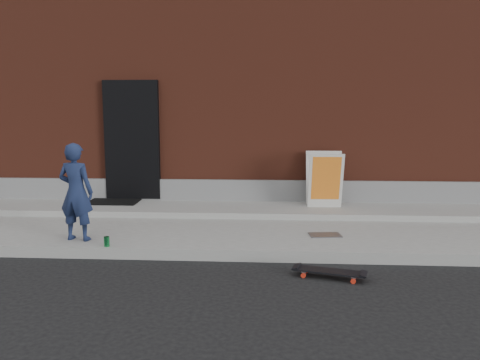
# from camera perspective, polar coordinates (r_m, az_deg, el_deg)

# --- Properties ---
(ground) EXTENTS (80.00, 80.00, 0.00)m
(ground) POSITION_cam_1_polar(r_m,az_deg,el_deg) (6.13, 3.32, -10.01)
(ground) COLOR black
(ground) RESTS_ON ground
(sidewalk) EXTENTS (20.00, 3.00, 0.15)m
(sidewalk) POSITION_cam_1_polar(r_m,az_deg,el_deg) (7.55, 3.38, -5.92)
(sidewalk) COLOR gray
(sidewalk) RESTS_ON ground
(apron) EXTENTS (20.00, 1.20, 0.10)m
(apron) POSITION_cam_1_polar(r_m,az_deg,el_deg) (8.40, 3.41, -3.60)
(apron) COLOR gray
(apron) RESTS_ON sidewalk
(building) EXTENTS (20.00, 8.10, 5.00)m
(building) POSITION_cam_1_polar(r_m,az_deg,el_deg) (12.84, 3.57, 10.76)
(building) COLOR #60281A
(building) RESTS_ON ground
(child) EXTENTS (0.54, 0.40, 1.36)m
(child) POSITION_cam_1_polar(r_m,az_deg,el_deg) (6.85, -19.37, -1.38)
(child) COLOR #182345
(child) RESTS_ON sidewalk
(skateboard) EXTENTS (0.85, 0.43, 0.09)m
(skateboard) POSITION_cam_1_polar(r_m,az_deg,el_deg) (5.65, 10.81, -10.93)
(skateboard) COLOR red
(skateboard) RESTS_ON ground
(pizza_sign) EXTENTS (0.61, 0.72, 1.00)m
(pizza_sign) POSITION_cam_1_polar(r_m,az_deg,el_deg) (8.49, 10.23, 0.15)
(pizza_sign) COLOR silver
(pizza_sign) RESTS_ON apron
(soda_can) EXTENTS (0.09, 0.09, 0.13)m
(soda_can) POSITION_cam_1_polar(r_m,az_deg,el_deg) (6.52, -15.94, -7.22)
(soda_can) COLOR #1A853F
(soda_can) RESTS_ON sidewalk
(doormat) EXTENTS (0.94, 0.77, 0.03)m
(doormat) POSITION_cam_1_polar(r_m,az_deg,el_deg) (9.16, -15.05, -2.49)
(doormat) COLOR black
(doormat) RESTS_ON apron
(utility_plate) EXTENTS (0.48, 0.34, 0.01)m
(utility_plate) POSITION_cam_1_polar(r_m,az_deg,el_deg) (6.94, 10.32, -6.61)
(utility_plate) COLOR #55545A
(utility_plate) RESTS_ON sidewalk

